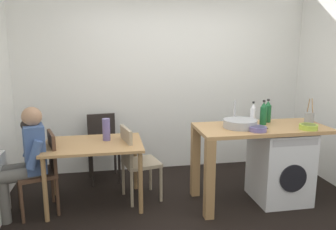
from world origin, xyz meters
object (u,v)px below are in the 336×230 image
dining_table (94,151)px  mixing_bowl (258,129)px  bottle_tall_green (253,114)px  washing_machine (280,165)px  chair_person_seat (43,168)px  seated_person (26,156)px  chair_spare_by_wall (103,143)px  bottle_squat_brown (263,114)px  vase (106,129)px  colander (308,127)px  bottle_clear_small (268,112)px  utensil_crock (309,117)px  chair_opposite (135,159)px

dining_table → mixing_bowl: size_ratio=5.79×
bottle_tall_green → mixing_bowl: 0.31m
washing_machine → bottle_tall_green: bottle_tall_green is taller
chair_person_seat → seated_person: (-0.15, -0.05, 0.16)m
chair_person_seat → chair_spare_by_wall: (0.64, 0.85, 0.00)m
bottle_squat_brown → bottle_tall_green: bearing=178.5°
bottle_tall_green → vase: 1.72m
chair_spare_by_wall → mixing_bowl: 2.14m
bottle_tall_green → bottle_squat_brown: bearing=-1.5°
mixing_bowl → colander: 0.59m
chair_spare_by_wall → bottle_tall_green: bearing=144.0°
dining_table → bottle_clear_small: size_ratio=3.91×
chair_person_seat → bottle_tall_green: 2.45m
bottle_tall_green → mixing_bowl: size_ratio=1.46×
chair_spare_by_wall → bottle_clear_small: (1.98, -0.85, 0.54)m
bottle_squat_brown → seated_person: bearing=178.6°
colander → bottle_squat_brown: bearing=142.2°
seated_person → utensil_crock: (3.24, -0.10, 0.32)m
bottle_squat_brown → chair_person_seat: bearing=177.4°
utensil_crock → colander: (-0.18, -0.27, -0.04)m
seated_person → washing_machine: (2.87, -0.15, -0.24)m
chair_spare_by_wall → bottle_clear_small: bearing=149.5°
chair_opposite → chair_spare_by_wall: bearing=-165.3°
bottle_squat_brown → bottle_clear_small: (0.11, 0.11, -0.00)m
washing_machine → mixing_bowl: (-0.40, -0.20, 0.52)m
chair_spare_by_wall → vase: size_ratio=3.48×
chair_opposite → colander: 2.00m
seated_person → bottle_clear_small: bearing=-105.7°
chair_opposite → vase: bearing=-114.4°
chair_opposite → washing_machine: size_ratio=1.05×
dining_table → utensil_crock: utensil_crock is taller
chair_person_seat → chair_spare_by_wall: same height
bottle_tall_green → mixing_bowl: (-0.07, -0.29, -0.10)m
dining_table → bottle_squat_brown: 2.02m
seated_person → bottle_squat_brown: 2.70m
dining_table → bottle_clear_small: 2.12m
colander → chair_opposite: bearing=164.3°
chair_spare_by_wall → bottle_clear_small: size_ratio=3.20×
bottle_tall_green → chair_opposite: bearing=170.8°
chair_opposite → colander: size_ratio=4.50×
utensil_crock → chair_person_seat: bearing=177.3°
seated_person → bottle_tall_green: bearing=-108.1°
vase → utensil_crock: bearing=-7.8°
bottle_squat_brown → colander: size_ratio=1.45×
utensil_crock → colander: 0.33m
mixing_bowl → utensil_crock: size_ratio=0.63×
vase → chair_opposite: bearing=-11.5°
seated_person → mixing_bowl: size_ratio=6.31×
bottle_clear_small → chair_opposite: bearing=176.0°
bottle_clear_small → mixing_bowl: size_ratio=1.48×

